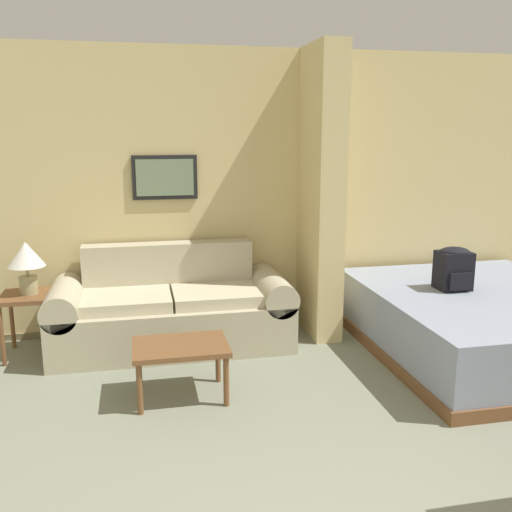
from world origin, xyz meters
TOP-DOWN VIEW (x-y plane):
  - wall_back at (-0.00, 4.15)m, footprint 7.48×0.16m
  - wall_partition_pillar at (0.62, 3.75)m, footprint 0.24×0.68m
  - couch at (-0.75, 3.67)m, footprint 2.08×0.84m
  - coffee_table at (-0.76, 2.63)m, footprint 0.66×0.48m
  - side_table at (-1.92, 3.68)m, footprint 0.46×0.46m
  - table_lamp at (-1.92, 3.68)m, footprint 0.30×0.30m
  - bed at (1.85, 2.96)m, footprint 1.90×2.19m
  - backpack at (1.61, 3.09)m, footprint 0.27×0.25m

SIDE VIEW (x-z plane):
  - bed at x=1.85m, z-range 0.00..0.54m
  - couch at x=-0.75m, z-range -0.12..0.75m
  - coffee_table at x=-0.76m, z-range 0.15..0.55m
  - side_table at x=-1.92m, z-range 0.18..0.72m
  - backpack at x=1.61m, z-range 0.54..0.91m
  - table_lamp at x=-1.92m, z-range 0.62..1.06m
  - wall_back at x=0.00m, z-range -0.01..2.59m
  - wall_partition_pillar at x=0.62m, z-range 0.00..2.60m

